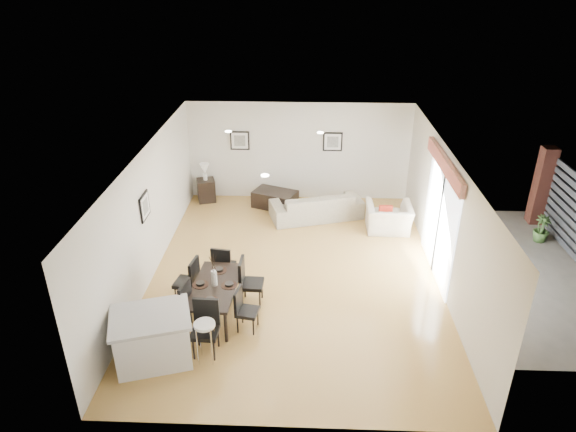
{
  "coord_description": "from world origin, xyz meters",
  "views": [
    {
      "loc": [
        0.23,
        -9.22,
        6.02
      ],
      "look_at": [
        -0.16,
        0.4,
        1.19
      ],
      "focal_mm": 32.0,
      "sensor_mm": 36.0,
      "label": 1
    }
  ],
  "objects_px": {
    "dining_chair_efar": "(247,279)",
    "dining_chair_foot": "(223,264)",
    "dining_chair_wnear": "(180,303)",
    "bar_stool": "(205,329)",
    "dining_table": "(215,288)",
    "dining_chair_enear": "(243,307)",
    "armchair": "(388,218)",
    "coffee_table": "(275,199)",
    "dining_chair_head": "(206,324)",
    "dining_chair_wfar": "(190,279)",
    "sofa": "(316,205)",
    "side_table": "(206,190)",
    "kitchen_island": "(153,337)"
  },
  "relations": [
    {
      "from": "sofa",
      "to": "coffee_table",
      "type": "bearing_deg",
      "value": -45.11
    },
    {
      "from": "dining_chair_enear",
      "to": "dining_chair_foot",
      "type": "distance_m",
      "value": 1.48
    },
    {
      "from": "dining_chair_wnear",
      "to": "dining_chair_foot",
      "type": "bearing_deg",
      "value": 171.12
    },
    {
      "from": "dining_chair_wfar",
      "to": "side_table",
      "type": "relative_size",
      "value": 1.54
    },
    {
      "from": "dining_chair_head",
      "to": "bar_stool",
      "type": "height_order",
      "value": "dining_chair_head"
    },
    {
      "from": "dining_chair_head",
      "to": "sofa",
      "type": "bearing_deg",
      "value": 72.02
    },
    {
      "from": "side_table",
      "to": "bar_stool",
      "type": "relative_size",
      "value": 0.81
    },
    {
      "from": "dining_chair_head",
      "to": "dining_chair_foot",
      "type": "bearing_deg",
      "value": 92.86
    },
    {
      "from": "dining_chair_wnear",
      "to": "dining_chair_foot",
      "type": "height_order",
      "value": "dining_chair_wnear"
    },
    {
      "from": "dining_chair_wnear",
      "to": "side_table",
      "type": "relative_size",
      "value": 1.57
    },
    {
      "from": "coffee_table",
      "to": "bar_stool",
      "type": "bearing_deg",
      "value": -75.01
    },
    {
      "from": "dining_table",
      "to": "dining_chair_head",
      "type": "bearing_deg",
      "value": -86.23
    },
    {
      "from": "sofa",
      "to": "armchair",
      "type": "height_order",
      "value": "armchair"
    },
    {
      "from": "sofa",
      "to": "dining_chair_foot",
      "type": "height_order",
      "value": "dining_chair_foot"
    },
    {
      "from": "dining_chair_enear",
      "to": "kitchen_island",
      "type": "height_order",
      "value": "kitchen_island"
    },
    {
      "from": "dining_table",
      "to": "side_table",
      "type": "bearing_deg",
      "value": 105.95
    },
    {
      "from": "sofa",
      "to": "coffee_table",
      "type": "distance_m",
      "value": 1.27
    },
    {
      "from": "dining_chair_wnear",
      "to": "dining_chair_wfar",
      "type": "xyz_separation_m",
      "value": [
        -0.0,
        0.8,
        -0.01
      ]
    },
    {
      "from": "sofa",
      "to": "dining_chair_wfar",
      "type": "distance_m",
      "value": 4.52
    },
    {
      "from": "dining_chair_enear",
      "to": "bar_stool",
      "type": "bearing_deg",
      "value": 159.07
    },
    {
      "from": "dining_chair_wfar",
      "to": "kitchen_island",
      "type": "bearing_deg",
      "value": 0.24
    },
    {
      "from": "armchair",
      "to": "dining_table",
      "type": "xyz_separation_m",
      "value": [
        -3.67,
        -3.5,
        0.24
      ]
    },
    {
      "from": "dining_chair_head",
      "to": "dining_chair_wfar",
      "type": "bearing_deg",
      "value": 114.75
    },
    {
      "from": "dining_table",
      "to": "dining_chair_foot",
      "type": "height_order",
      "value": "dining_chair_foot"
    },
    {
      "from": "dining_table",
      "to": "dining_chair_enear",
      "type": "height_order",
      "value": "dining_chair_enear"
    },
    {
      "from": "sofa",
      "to": "bar_stool",
      "type": "xyz_separation_m",
      "value": [
        -1.87,
        -5.4,
        0.32
      ]
    },
    {
      "from": "dining_chair_efar",
      "to": "dining_chair_head",
      "type": "height_order",
      "value": "dining_chair_head"
    },
    {
      "from": "dining_chair_wnear",
      "to": "bar_stool",
      "type": "height_order",
      "value": "dining_chair_wnear"
    },
    {
      "from": "dining_chair_head",
      "to": "armchair",
      "type": "bearing_deg",
      "value": 53.11
    },
    {
      "from": "armchair",
      "to": "coffee_table",
      "type": "xyz_separation_m",
      "value": [
        -2.86,
        1.27,
        -0.13
      ]
    },
    {
      "from": "dining_chair_head",
      "to": "kitchen_island",
      "type": "distance_m",
      "value": 0.88
    },
    {
      "from": "dining_chair_efar",
      "to": "dining_chair_foot",
      "type": "height_order",
      "value": "dining_chair_efar"
    },
    {
      "from": "dining_chair_enear",
      "to": "dining_table",
      "type": "bearing_deg",
      "value": 66.18
    },
    {
      "from": "dining_chair_foot",
      "to": "coffee_table",
      "type": "distance_m",
      "value": 3.89
    },
    {
      "from": "dining_chair_head",
      "to": "dining_chair_foot",
      "type": "height_order",
      "value": "dining_chair_head"
    },
    {
      "from": "dining_chair_efar",
      "to": "coffee_table",
      "type": "xyz_separation_m",
      "value": [
        0.25,
        4.37,
        -0.31
      ]
    },
    {
      "from": "armchair",
      "to": "coffee_table",
      "type": "distance_m",
      "value": 3.13
    },
    {
      "from": "armchair",
      "to": "kitchen_island",
      "type": "distance_m",
      "value": 6.54
    },
    {
      "from": "coffee_table",
      "to": "dining_chair_efar",
      "type": "bearing_deg",
      "value": -71.1
    },
    {
      "from": "kitchen_island",
      "to": "side_table",
      "type": "bearing_deg",
      "value": 75.52
    },
    {
      "from": "dining_chair_wnear",
      "to": "bar_stool",
      "type": "bearing_deg",
      "value": 48.27
    },
    {
      "from": "dining_chair_wnear",
      "to": "bar_stool",
      "type": "xyz_separation_m",
      "value": [
        0.6,
        -0.82,
        0.11
      ]
    },
    {
      "from": "dining_chair_wfar",
      "to": "dining_chair_efar",
      "type": "relative_size",
      "value": 0.99
    },
    {
      "from": "bar_stool",
      "to": "coffee_table",
      "type": "bearing_deg",
      "value": 82.78
    },
    {
      "from": "dining_chair_head",
      "to": "coffee_table",
      "type": "height_order",
      "value": "dining_chair_head"
    },
    {
      "from": "dining_chair_wfar",
      "to": "dining_chair_foot",
      "type": "height_order",
      "value": "dining_chair_wfar"
    },
    {
      "from": "dining_chair_head",
      "to": "dining_chair_wnear",
      "type": "bearing_deg",
      "value": 137.27
    },
    {
      "from": "side_table",
      "to": "dining_chair_head",
      "type": "bearing_deg",
      "value": -79.53
    },
    {
      "from": "armchair",
      "to": "coffee_table",
      "type": "bearing_deg",
      "value": -22.91
    },
    {
      "from": "dining_chair_efar",
      "to": "dining_chair_foot",
      "type": "relative_size",
      "value": 1.07
    }
  ]
}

